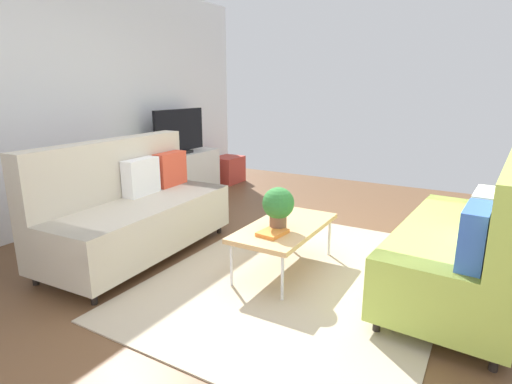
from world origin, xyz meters
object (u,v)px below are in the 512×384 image
at_px(tv_console, 180,175).
at_px(table_book_0, 272,233).
at_px(couch_beige, 134,209).
at_px(storage_trunk, 228,170).
at_px(vase_0, 148,154).
at_px(bottle_1, 167,149).
at_px(bottle_2, 172,148).
at_px(tv, 179,132).
at_px(coffee_table, 285,228).
at_px(couch_green, 471,243).
at_px(bottle_0, 162,150).
at_px(potted_plant, 278,205).

xyz_separation_m(tv_console, table_book_0, (-1.77, -2.49, 0.12)).
relative_size(couch_beige, table_book_0, 8.08).
distance_m(storage_trunk, vase_0, 1.75).
bearing_deg(table_book_0, couch_beige, 95.11).
height_order(bottle_1, bottle_2, bottle_2).
distance_m(tv_console, storage_trunk, 1.11).
distance_m(table_book_0, vase_0, 2.82).
bearing_deg(tv, bottle_2, -174.27).
distance_m(coffee_table, vase_0, 2.71).
relative_size(couch_green, tv_console, 1.39).
bearing_deg(bottle_0, bottle_2, 0.00).
height_order(table_book_0, bottle_0, bottle_0).
height_order(coffee_table, bottle_0, bottle_0).
bearing_deg(bottle_1, bottle_0, 180.00).
bearing_deg(tv, tv_console, 90.00).
distance_m(couch_beige, potted_plant, 1.45).
distance_m(couch_beige, table_book_0, 1.44).
xyz_separation_m(couch_beige, vase_0, (1.32, 1.10, 0.26)).
relative_size(couch_green, coffee_table, 1.77).
bearing_deg(couch_green, bottle_0, 81.46).
relative_size(potted_plant, bottle_0, 1.79).
bearing_deg(vase_0, couch_beige, -140.16).
bearing_deg(bottle_2, couch_green, -105.09).
bearing_deg(table_book_0, bottle_2, 57.26).
distance_m(bottle_0, bottle_2, 0.20).
height_order(couch_beige, tv_console, couch_beige).
bearing_deg(storage_trunk, vase_0, 174.90).
xyz_separation_m(table_book_0, bottle_2, (1.58, 2.45, 0.32)).
relative_size(tv_console, bottle_0, 6.90).
height_order(coffee_table, tv, tv).
distance_m(potted_plant, vase_0, 2.74).
bearing_deg(couch_green, tv, 76.00).
bearing_deg(potted_plant, bottle_1, 60.95).
relative_size(couch_beige, potted_plant, 5.33).
distance_m(tv_console, potted_plant, 2.99).
relative_size(coffee_table, potted_plant, 3.02).
distance_m(bottle_1, bottle_2, 0.09).
xyz_separation_m(storage_trunk, potted_plant, (-2.74, -2.37, 0.41)).
height_order(couch_green, tv_console, couch_green).
relative_size(vase_0, bottle_1, 0.60).
bearing_deg(storage_trunk, potted_plant, -139.15).
height_order(couch_green, coffee_table, couch_green).
xyz_separation_m(storage_trunk, table_book_0, (-2.87, -2.39, 0.22)).
bearing_deg(tv, potted_plant, -123.83).
relative_size(couch_beige, couch_green, 0.99).
distance_m(couch_beige, bottle_1, 1.93).
bearing_deg(tv, vase_0, 173.12).
bearing_deg(tv, coffee_table, -121.70).
xyz_separation_m(tv_console, bottle_1, (-0.29, -0.04, 0.43)).
bearing_deg(tv_console, tv, -90.00).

